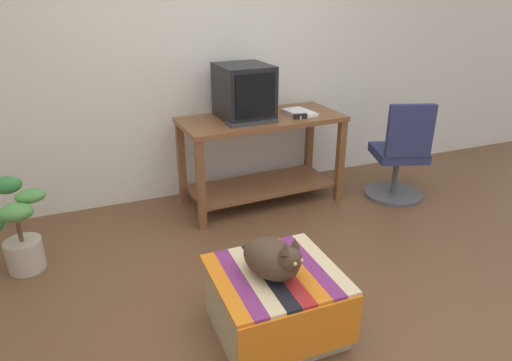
% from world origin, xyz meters
% --- Properties ---
extents(ground_plane, '(14.00, 14.00, 0.00)m').
position_xyz_m(ground_plane, '(0.00, 0.00, 0.00)').
color(ground_plane, brown).
extents(back_wall, '(8.00, 0.10, 2.60)m').
position_xyz_m(back_wall, '(0.00, 2.05, 1.30)').
color(back_wall, silver).
rests_on(back_wall, ground_plane).
extents(desk, '(1.38, 0.67, 0.77)m').
position_xyz_m(desk, '(0.38, 1.60, 0.52)').
color(desk, brown).
rests_on(desk, ground_plane).
extents(tv_monitor, '(0.42, 0.47, 0.43)m').
position_xyz_m(tv_monitor, '(0.24, 1.64, 0.98)').
color(tv_monitor, black).
rests_on(tv_monitor, desk).
extents(keyboard, '(0.41, 0.17, 0.02)m').
position_xyz_m(keyboard, '(0.24, 1.46, 0.78)').
color(keyboard, '#333338').
rests_on(keyboard, desk).
extents(book, '(0.22, 0.31, 0.03)m').
position_xyz_m(book, '(0.71, 1.57, 0.78)').
color(book, white).
rests_on(book, desk).
extents(ottoman_with_blanket, '(0.65, 0.63, 0.38)m').
position_xyz_m(ottoman_with_blanket, '(-0.18, 0.05, 0.19)').
color(ottoman_with_blanket, tan).
rests_on(ottoman_with_blanket, ground_plane).
extents(cat, '(0.34, 0.43, 0.26)m').
position_xyz_m(cat, '(-0.21, 0.03, 0.49)').
color(cat, '#473323').
rests_on(cat, ottoman_with_blanket).
extents(potted_plant, '(0.41, 0.37, 0.63)m').
position_xyz_m(potted_plant, '(-1.49, 1.20, 0.28)').
color(potted_plant, '#B7A893').
rests_on(potted_plant, ground_plane).
extents(office_chair, '(0.53, 0.54, 0.89)m').
position_xyz_m(office_chair, '(1.53, 1.20, 0.39)').
color(office_chair, '#4C4C51').
rests_on(office_chair, ground_plane).
extents(stapler, '(0.11, 0.05, 0.04)m').
position_xyz_m(stapler, '(0.65, 1.44, 0.79)').
color(stapler, black).
rests_on(stapler, desk).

